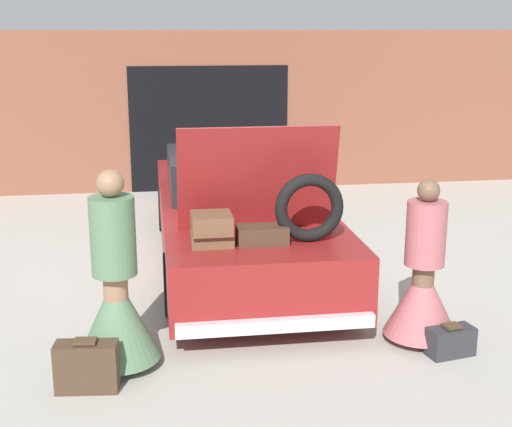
{
  "coord_description": "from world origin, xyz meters",
  "views": [
    {
      "loc": [
        -1.05,
        -8.42,
        2.84
      ],
      "look_at": [
        0.0,
        -1.43,
        0.99
      ],
      "focal_mm": 50.0,
      "sensor_mm": 36.0,
      "label": 1
    }
  ],
  "objects_px": {
    "car": "(239,214)",
    "person_left": "(116,300)",
    "suitcase_beside_right_person": "(451,341)",
    "person_right": "(423,286)",
    "suitcase_beside_left_person": "(87,366)"
  },
  "relations": [
    {
      "from": "person_left",
      "to": "person_right",
      "type": "distance_m",
      "value": 2.77
    },
    {
      "from": "car",
      "to": "person_left",
      "type": "relative_size",
      "value": 3.05
    },
    {
      "from": "car",
      "to": "person_right",
      "type": "bearing_deg",
      "value": -61.7
    },
    {
      "from": "person_right",
      "to": "suitcase_beside_left_person",
      "type": "height_order",
      "value": "person_right"
    },
    {
      "from": "car",
      "to": "person_right",
      "type": "xyz_separation_m",
      "value": [
        1.38,
        -2.57,
        -0.07
      ]
    },
    {
      "from": "person_right",
      "to": "suitcase_beside_right_person",
      "type": "distance_m",
      "value": 0.55
    },
    {
      "from": "person_right",
      "to": "suitcase_beside_left_person",
      "type": "distance_m",
      "value": 3.06
    },
    {
      "from": "person_right",
      "to": "suitcase_beside_left_person",
      "type": "relative_size",
      "value": 2.98
    },
    {
      "from": "person_left",
      "to": "suitcase_beside_right_person",
      "type": "xyz_separation_m",
      "value": [
        2.92,
        -0.22,
        -0.48
      ]
    },
    {
      "from": "suitcase_beside_left_person",
      "to": "person_left",
      "type": "bearing_deg",
      "value": 58.57
    },
    {
      "from": "car",
      "to": "suitcase_beside_right_person",
      "type": "relative_size",
      "value": 11.76
    },
    {
      "from": "suitcase_beside_left_person",
      "to": "car",
      "type": "bearing_deg",
      "value": 62.18
    },
    {
      "from": "car",
      "to": "suitcase_beside_right_person",
      "type": "bearing_deg",
      "value": -62.05
    },
    {
      "from": "person_left",
      "to": "person_right",
      "type": "xyz_separation_m",
      "value": [
        2.76,
        0.11,
        -0.07
      ]
    },
    {
      "from": "suitcase_beside_left_person",
      "to": "suitcase_beside_right_person",
      "type": "distance_m",
      "value": 3.16
    }
  ]
}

